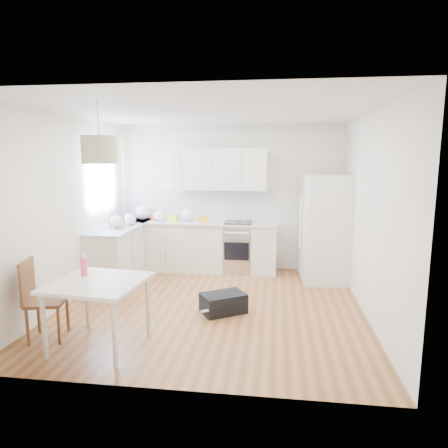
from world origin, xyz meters
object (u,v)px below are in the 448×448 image
dining_chair (47,300)px  gym_bag (223,303)px  refrigerator (326,228)px  dining_table (98,288)px

dining_chair → gym_bag: size_ratio=1.65×
refrigerator → dining_table: 4.00m
refrigerator → gym_bag: refrigerator is taller
refrigerator → dining_table: (-2.78, -2.86, -0.23)m
refrigerator → dining_chair: bearing=-146.1°
dining_table → gym_bag: dining_table is taller
refrigerator → dining_table: size_ratio=1.73×
dining_table → dining_chair: 0.72m
refrigerator → gym_bag: (-1.54, -1.72, -0.77)m
dining_table → refrigerator: bearing=51.5°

